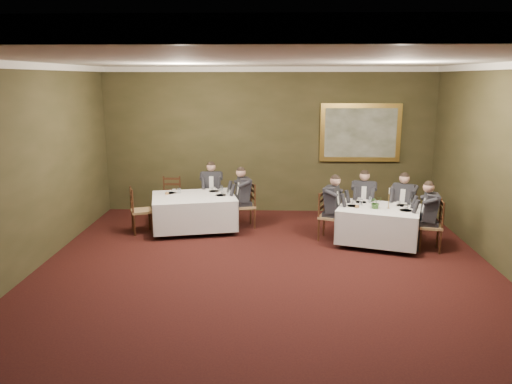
# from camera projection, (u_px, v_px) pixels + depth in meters

# --- Properties ---
(ground) EXTENTS (10.00, 10.00, 0.00)m
(ground) POSITION_uv_depth(u_px,v_px,m) (265.00, 295.00, 7.62)
(ground) COLOR black
(ground) RESTS_ON ground
(ceiling) EXTENTS (8.00, 10.00, 0.10)m
(ceiling) POSITION_uv_depth(u_px,v_px,m) (266.00, 59.00, 6.84)
(ceiling) COLOR silver
(ceiling) RESTS_ON back_wall
(back_wall) EXTENTS (8.00, 0.10, 3.50)m
(back_wall) POSITION_uv_depth(u_px,v_px,m) (268.00, 141.00, 12.10)
(back_wall) COLOR #302E18
(back_wall) RESTS_ON ground
(crown_molding) EXTENTS (8.00, 10.00, 0.12)m
(crown_molding) POSITION_uv_depth(u_px,v_px,m) (266.00, 63.00, 6.85)
(crown_molding) COLOR white
(crown_molding) RESTS_ON back_wall
(table_main) EXTENTS (1.84, 1.61, 0.67)m
(table_main) POSITION_uv_depth(u_px,v_px,m) (378.00, 223.00, 9.84)
(table_main) COLOR black
(table_main) RESTS_ON ground
(table_second) EXTENTS (2.03, 1.71, 0.67)m
(table_second) POSITION_uv_depth(u_px,v_px,m) (194.00, 210.00, 10.80)
(table_second) COLOR black
(table_second) RESTS_ON ground
(chair_main_backleft) EXTENTS (0.51, 0.50, 1.00)m
(chair_main_backleft) POSITION_uv_depth(u_px,v_px,m) (363.00, 219.00, 10.74)
(chair_main_backleft) COLOR #91724A
(chair_main_backleft) RESTS_ON ground
(diner_main_backleft) EXTENTS (0.48, 0.55, 1.35)m
(diner_main_backleft) POSITION_uv_depth(u_px,v_px,m) (363.00, 209.00, 10.68)
(diner_main_backleft) COLOR black
(diner_main_backleft) RESTS_ON chair_main_backleft
(chair_main_backright) EXTENTS (0.59, 0.58, 1.00)m
(chair_main_backright) POSITION_uv_depth(u_px,v_px,m) (403.00, 222.00, 10.46)
(chair_main_backright) COLOR #91724A
(chair_main_backright) RESTS_ON ground
(diner_main_backright) EXTENTS (0.58, 0.61, 1.35)m
(diner_main_backright) POSITION_uv_depth(u_px,v_px,m) (403.00, 212.00, 10.40)
(diner_main_backright) COLOR black
(diner_main_backright) RESTS_ON chair_main_backright
(chair_main_endleft) EXTENTS (0.55, 0.56, 1.00)m
(chair_main_endleft) POSITION_uv_depth(u_px,v_px,m) (329.00, 226.00, 10.20)
(chair_main_endleft) COLOR #91724A
(chair_main_endleft) RESTS_ON ground
(diner_main_endleft) EXTENTS (0.59, 0.55, 1.35)m
(diner_main_endleft) POSITION_uv_depth(u_px,v_px,m) (330.00, 215.00, 10.14)
(diner_main_endleft) COLOR black
(diner_main_endleft) RESTS_ON chair_main_endleft
(chair_main_endright) EXTENTS (0.49, 0.51, 1.00)m
(chair_main_endright) POSITION_uv_depth(u_px,v_px,m) (430.00, 236.00, 9.55)
(chair_main_endright) COLOR #91724A
(chair_main_endright) RESTS_ON ground
(diner_main_endright) EXTENTS (0.54, 0.48, 1.35)m
(diner_main_endright) POSITION_uv_depth(u_px,v_px,m) (430.00, 225.00, 9.50)
(diner_main_endright) COLOR black
(diner_main_endright) RESTS_ON chair_main_endright
(chair_sec_backleft) EXTENTS (0.44, 0.43, 1.00)m
(chair_sec_backleft) POSITION_uv_depth(u_px,v_px,m) (171.00, 208.00, 11.63)
(chair_sec_backleft) COLOR #91724A
(chair_sec_backleft) RESTS_ON ground
(chair_sec_backright) EXTENTS (0.48, 0.46, 1.00)m
(chair_sec_backright) POSITION_uv_depth(u_px,v_px,m) (212.00, 206.00, 11.80)
(chair_sec_backright) COLOR #91724A
(chair_sec_backright) RESTS_ON ground
(diner_sec_backright) EXTENTS (0.45, 0.51, 1.35)m
(diner_sec_backright) POSITION_uv_depth(u_px,v_px,m) (212.00, 197.00, 11.74)
(diner_sec_backright) COLOR black
(diner_sec_backright) RESTS_ON chair_sec_backright
(chair_sec_endright) EXTENTS (0.52, 0.54, 1.00)m
(chair_sec_endright) POSITION_uv_depth(u_px,v_px,m) (245.00, 215.00, 11.05)
(chair_sec_endright) COLOR #91724A
(chair_sec_endright) RESTS_ON ground
(diner_sec_endright) EXTENTS (0.57, 0.51, 1.35)m
(diner_sec_endright) POSITION_uv_depth(u_px,v_px,m) (245.00, 205.00, 10.99)
(diner_sec_endright) COLOR black
(diner_sec_endright) RESTS_ON chair_sec_endright
(chair_sec_endleft) EXTENTS (0.55, 0.56, 1.00)m
(chair_sec_endleft) POSITION_uv_depth(u_px,v_px,m) (142.00, 220.00, 10.63)
(chair_sec_endleft) COLOR #91724A
(chair_sec_endleft) RESTS_ON ground
(centerpiece) EXTENTS (0.27, 0.24, 0.26)m
(centerpiece) POSITION_uv_depth(u_px,v_px,m) (376.00, 202.00, 9.67)
(centerpiece) COLOR #2D5926
(centerpiece) RESTS_ON table_main
(candlestick) EXTENTS (0.06, 0.06, 0.42)m
(candlestick) POSITION_uv_depth(u_px,v_px,m) (389.00, 200.00, 9.68)
(candlestick) COLOR #AA7C33
(candlestick) RESTS_ON table_main
(place_setting_table_main) EXTENTS (0.33, 0.31, 0.14)m
(place_setting_table_main) POSITION_uv_depth(u_px,v_px,m) (363.00, 200.00, 10.22)
(place_setting_table_main) COLOR white
(place_setting_table_main) RESTS_ON table_main
(place_setting_table_second) EXTENTS (0.33, 0.31, 0.14)m
(place_setting_table_second) POSITION_uv_depth(u_px,v_px,m) (173.00, 191.00, 11.02)
(place_setting_table_second) COLOR white
(place_setting_table_second) RESTS_ON table_second
(painting) EXTENTS (1.92, 0.09, 1.39)m
(painting) POSITION_uv_depth(u_px,v_px,m) (360.00, 133.00, 11.92)
(painting) COLOR #E8B955
(painting) RESTS_ON back_wall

